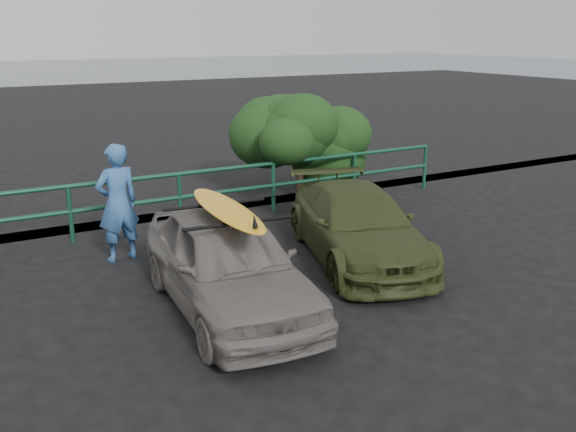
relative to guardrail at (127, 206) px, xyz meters
name	(u,v)px	position (x,y,z in m)	size (l,w,h in m)	color
ground	(251,346)	(0.00, -5.00, -0.52)	(80.00, 80.00, 0.00)	black
guardrail	(127,206)	(0.00, 0.00, 0.00)	(14.00, 0.08, 1.04)	#144830
shrub_right	(342,150)	(5.00, 0.50, 0.50)	(3.20, 2.40, 2.05)	#1B3E16
sedan	(228,263)	(0.21, -3.93, 0.13)	(1.54, 3.83, 1.31)	slate
olive_vehicle	(357,225)	(2.84, -3.15, 0.05)	(1.60, 3.93, 1.14)	#36411D
man	(118,203)	(-0.50, -1.31, 0.43)	(0.69, 0.45, 1.90)	#3869AA
roof_rack	(227,213)	(0.21, -3.93, 0.81)	(1.41, 0.99, 0.05)	black
surfboard	(226,209)	(0.21, -3.93, 0.87)	(0.49, 2.39, 0.07)	gold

